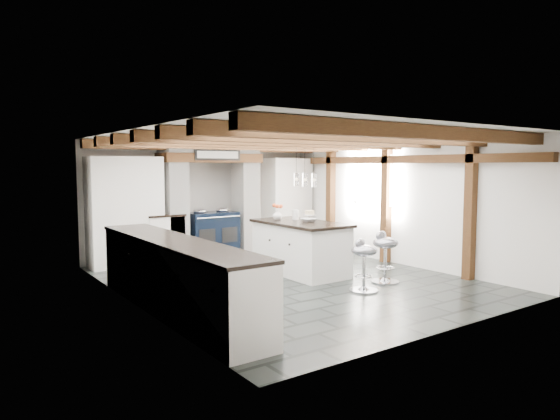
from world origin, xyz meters
TOP-DOWN VIEW (x-y plane):
  - ground at (0.00, 0.00)m, footprint 6.00×6.00m
  - room_shell at (-0.61, 1.42)m, footprint 6.00×6.03m
  - range_cooker at (0.00, 2.68)m, footprint 1.00×0.63m
  - kitchen_island at (0.48, 0.34)m, footprint 0.94×1.79m
  - bar_stool_near at (1.13, -0.98)m, footprint 0.49×0.49m
  - bar_stool_far at (0.47, -1.19)m, footprint 0.50×0.50m

SIDE VIEW (x-z plane):
  - ground at x=0.00m, z-range 0.00..0.00m
  - kitchen_island at x=0.48m, z-range -0.14..1.04m
  - range_cooker at x=0.00m, z-range -0.03..0.96m
  - bar_stool_far at x=0.47m, z-range 0.09..0.87m
  - bar_stool_near at x=1.13m, z-range 0.10..0.91m
  - room_shell at x=-0.61m, z-range -1.93..4.07m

